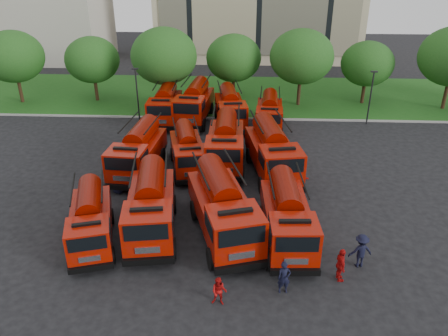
% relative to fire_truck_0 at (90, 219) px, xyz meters
% --- Properties ---
extents(ground, '(140.00, 140.00, 0.00)m').
position_rel_fire_truck_0_xyz_m(ground, '(8.13, 2.79, -1.46)').
color(ground, black).
rests_on(ground, ground).
extents(lawn, '(70.00, 16.00, 0.12)m').
position_rel_fire_truck_0_xyz_m(lawn, '(8.13, 28.79, -1.40)').
color(lawn, '#194F15').
rests_on(lawn, ground).
extents(curb, '(70.00, 0.30, 0.14)m').
position_rel_fire_truck_0_xyz_m(curb, '(8.13, 20.69, -1.39)').
color(curb, gray).
rests_on(curb, ground).
extents(side_building, '(18.00, 12.00, 10.00)m').
position_rel_fire_truck_0_xyz_m(side_building, '(-21.87, 46.79, 3.54)').
color(side_building, '#B1AA9D').
rests_on(side_building, ground).
extents(tree_0, '(6.30, 6.30, 7.70)m').
position_rel_fire_truck_0_xyz_m(tree_0, '(-15.87, 24.79, 3.56)').
color(tree_0, '#382314').
rests_on(tree_0, ground).
extents(tree_1, '(5.71, 5.71, 6.98)m').
position_rel_fire_truck_0_xyz_m(tree_1, '(-7.87, 25.79, 3.09)').
color(tree_1, '#382314').
rests_on(tree_1, ground).
extents(tree_2, '(6.72, 6.72, 8.22)m').
position_rel_fire_truck_0_xyz_m(tree_2, '(0.13, 24.29, 3.90)').
color(tree_2, '#382314').
rests_on(tree_2, ground).
extents(tree_3, '(5.88, 5.88, 7.19)m').
position_rel_fire_truck_0_xyz_m(tree_3, '(7.13, 26.79, 3.22)').
color(tree_3, '#382314').
rests_on(tree_3, ground).
extents(tree_4, '(6.55, 6.55, 8.01)m').
position_rel_fire_truck_0_xyz_m(tree_4, '(14.13, 25.29, 3.76)').
color(tree_4, '#382314').
rests_on(tree_4, ground).
extents(tree_5, '(5.46, 5.46, 6.68)m').
position_rel_fire_truck_0_xyz_m(tree_5, '(21.13, 26.29, 2.89)').
color(tree_5, '#382314').
rests_on(tree_5, ground).
extents(lamp_post_0, '(0.60, 0.25, 5.11)m').
position_rel_fire_truck_0_xyz_m(lamp_post_0, '(-1.87, 19.99, 1.44)').
color(lamp_post_0, black).
rests_on(lamp_post_0, ground).
extents(lamp_post_1, '(0.60, 0.25, 5.11)m').
position_rel_fire_truck_0_xyz_m(lamp_post_1, '(20.13, 19.99, 1.44)').
color(lamp_post_1, black).
rests_on(lamp_post_1, ground).
extents(fire_truck_0, '(3.90, 6.72, 2.90)m').
position_rel_fire_truck_0_xyz_m(fire_truck_0, '(0.00, 0.00, 0.00)').
color(fire_truck_0, black).
rests_on(fire_truck_0, ground).
extents(fire_truck_1, '(3.66, 7.82, 3.43)m').
position_rel_fire_truck_0_xyz_m(fire_truck_1, '(3.15, 1.24, 0.27)').
color(fire_truck_1, black).
rests_on(fire_truck_1, ground).
extents(fire_truck_2, '(4.91, 8.41, 3.63)m').
position_rel_fire_truck_0_xyz_m(fire_truck_2, '(7.32, 1.04, 0.37)').
color(fire_truck_2, black).
rests_on(fire_truck_2, ground).
extents(fire_truck_3, '(2.92, 7.25, 3.24)m').
position_rel_fire_truck_0_xyz_m(fire_truck_3, '(10.92, 0.64, 0.17)').
color(fire_truck_3, black).
rests_on(fire_truck_3, ground).
extents(fire_truck_4, '(3.19, 7.61, 3.38)m').
position_rel_fire_truck_0_xyz_m(fire_truck_4, '(0.66, 8.89, 0.24)').
color(fire_truck_4, black).
rests_on(fire_truck_4, ground).
extents(fire_truck_5, '(3.65, 6.90, 2.99)m').
position_rel_fire_truck_0_xyz_m(fire_truck_5, '(4.24, 9.57, 0.05)').
color(fire_truck_5, black).
rests_on(fire_truck_5, ground).
extents(fire_truck_6, '(2.94, 7.81, 3.54)m').
position_rel_fire_truck_0_xyz_m(fire_truck_6, '(7.02, 10.49, 0.32)').
color(fire_truck_6, black).
rests_on(fire_truck_6, ground).
extents(fire_truck_7, '(4.08, 8.33, 3.63)m').
position_rel_fire_truck_0_xyz_m(fire_truck_7, '(10.50, 9.03, 0.37)').
color(fire_truck_7, black).
rests_on(fire_truck_7, ground).
extents(fire_truck_8, '(2.80, 7.32, 3.30)m').
position_rel_fire_truck_0_xyz_m(fire_truck_8, '(0.81, 19.84, 0.20)').
color(fire_truck_8, black).
rests_on(fire_truck_8, ground).
extents(fire_truck_9, '(3.38, 8.01, 3.55)m').
position_rel_fire_truck_0_xyz_m(fire_truck_9, '(3.59, 20.22, 0.33)').
color(fire_truck_9, black).
rests_on(fire_truck_9, ground).
extents(fire_truck_10, '(3.46, 7.51, 3.29)m').
position_rel_fire_truck_0_xyz_m(fire_truck_10, '(7.05, 19.22, 0.20)').
color(fire_truck_10, black).
rests_on(fire_truck_10, ground).
extents(fire_truck_11, '(2.78, 6.86, 3.06)m').
position_rel_fire_truck_0_xyz_m(fire_truck_11, '(10.70, 18.34, 0.08)').
color(fire_truck_11, black).
rests_on(fire_truck_11, ground).
extents(firefighter_0, '(0.69, 0.54, 1.73)m').
position_rel_fire_truck_0_xyz_m(firefighter_0, '(10.48, -3.65, -1.46)').
color(firefighter_0, black).
rests_on(firefighter_0, ground).
extents(firefighter_1, '(0.77, 0.48, 1.49)m').
position_rel_fire_truck_0_xyz_m(firefighter_1, '(7.44, -4.61, -1.46)').
color(firefighter_1, '#A50D0C').
rests_on(firefighter_1, ground).
extents(firefighter_2, '(0.70, 1.13, 1.84)m').
position_rel_fire_truck_0_xyz_m(firefighter_2, '(13.33, -2.65, -1.46)').
color(firefighter_2, '#A50D0C').
rests_on(firefighter_2, ground).
extents(firefighter_3, '(1.34, 0.86, 1.92)m').
position_rel_fire_truck_0_xyz_m(firefighter_3, '(14.57, -1.47, -1.46)').
color(firefighter_3, black).
rests_on(firefighter_3, ground).
extents(firefighter_4, '(1.09, 0.95, 1.88)m').
position_rel_fire_truck_0_xyz_m(firefighter_4, '(-0.09, 5.56, -1.46)').
color(firefighter_4, black).
rests_on(firefighter_4, ground).
extents(firefighter_5, '(1.60, 1.03, 1.60)m').
position_rel_fire_truck_0_xyz_m(firefighter_5, '(12.17, 6.71, -1.46)').
color(firefighter_5, '#A50D0C').
rests_on(firefighter_5, ground).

